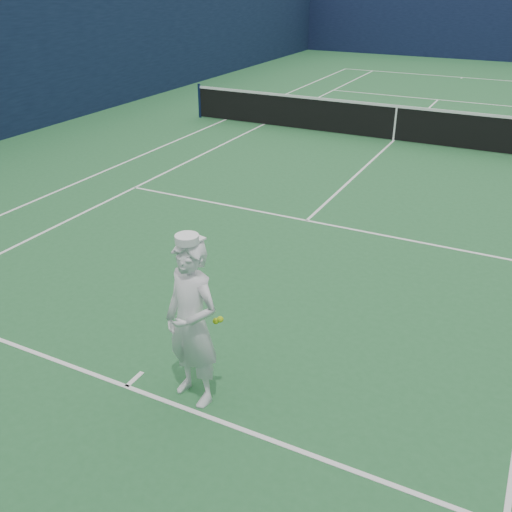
# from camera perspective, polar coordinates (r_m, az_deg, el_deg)

# --- Properties ---
(ground) EXTENTS (80.00, 80.00, 0.00)m
(ground) POSITION_cam_1_polar(r_m,az_deg,el_deg) (16.85, 13.56, 11.11)
(ground) COLOR #256233
(ground) RESTS_ON ground
(court_markings) EXTENTS (11.03, 23.83, 0.01)m
(court_markings) POSITION_cam_1_polar(r_m,az_deg,el_deg) (16.85, 13.56, 11.12)
(court_markings) COLOR white
(court_markings) RESTS_ON ground
(windscreen_fence) EXTENTS (20.12, 36.12, 4.00)m
(windscreen_fence) POSITION_cam_1_polar(r_m,az_deg,el_deg) (16.45, 14.33, 17.81)
(windscreen_fence) COLOR #0E1533
(windscreen_fence) RESTS_ON ground
(tennis_net) EXTENTS (12.88, 0.09, 1.07)m
(tennis_net) POSITION_cam_1_polar(r_m,az_deg,el_deg) (16.72, 13.76, 12.93)
(tennis_net) COLOR #141E4C
(tennis_net) RESTS_ON ground
(tennis_player) EXTENTS (0.80, 0.66, 2.01)m
(tennis_player) POSITION_cam_1_polar(r_m,az_deg,el_deg) (6.11, -6.42, -6.70)
(tennis_player) COLOR white
(tennis_player) RESTS_ON ground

